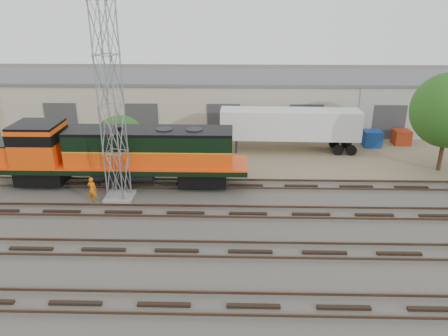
{
  "coord_description": "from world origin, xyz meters",
  "views": [
    {
      "loc": [
        3.09,
        -23.4,
        12.84
      ],
      "look_at": [
        2.4,
        4.0,
        2.2
      ],
      "focal_mm": 35.0,
      "sensor_mm": 36.0,
      "label": 1
    }
  ],
  "objects_px": {
    "worker": "(92,190)",
    "semi_trailer": "(293,125)",
    "locomotive": "(117,153)",
    "signal_tower": "(112,109)"
  },
  "relations": [
    {
      "from": "locomotive",
      "to": "semi_trailer",
      "type": "bearing_deg",
      "value": 30.99
    },
    {
      "from": "locomotive",
      "to": "semi_trailer",
      "type": "relative_size",
      "value": 1.48
    },
    {
      "from": "worker",
      "to": "semi_trailer",
      "type": "xyz_separation_m",
      "value": [
        14.71,
        11.06,
        1.48
      ]
    },
    {
      "from": "signal_tower",
      "to": "semi_trailer",
      "type": "xyz_separation_m",
      "value": [
        13.07,
        10.4,
        -3.88
      ]
    },
    {
      "from": "signal_tower",
      "to": "worker",
      "type": "relative_size",
      "value": 7.17
    },
    {
      "from": "worker",
      "to": "semi_trailer",
      "type": "relative_size",
      "value": 0.15
    },
    {
      "from": "semi_trailer",
      "to": "worker",
      "type": "bearing_deg",
      "value": -141.62
    },
    {
      "from": "locomotive",
      "to": "worker",
      "type": "relative_size",
      "value": 10.21
    },
    {
      "from": "semi_trailer",
      "to": "signal_tower",
      "type": "bearing_deg",
      "value": -140.06
    },
    {
      "from": "locomotive",
      "to": "signal_tower",
      "type": "relative_size",
      "value": 1.42
    }
  ]
}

